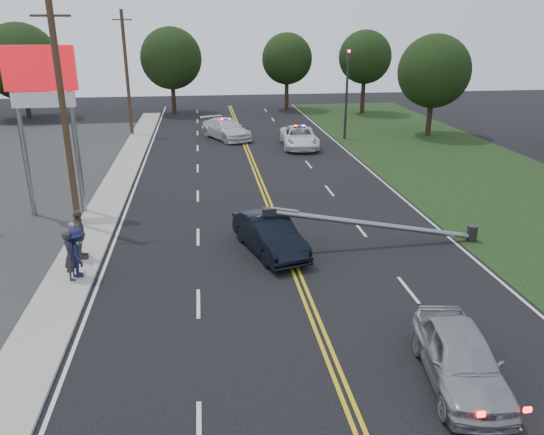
{
  "coord_description": "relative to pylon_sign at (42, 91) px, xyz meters",
  "views": [
    {
      "loc": [
        -3.32,
        -11.99,
        8.88
      ],
      "look_at": [
        -0.73,
        7.47,
        1.7
      ],
      "focal_mm": 35.0,
      "sensor_mm": 36.0,
      "label": 1
    }
  ],
  "objects": [
    {
      "name": "ground",
      "position": [
        10.5,
        -14.0,
        -6.0
      ],
      "size": [
        120.0,
        120.0,
        0.0
      ],
      "primitive_type": "plane",
      "color": "black",
      "rests_on": "ground"
    },
    {
      "name": "sidewalk",
      "position": [
        2.1,
        -4.0,
        -5.94
      ],
      "size": [
        1.8,
        70.0,
        0.12
      ],
      "primitive_type": "cube",
      "color": "#A8A397",
      "rests_on": "ground"
    },
    {
      "name": "centerline_yellow",
      "position": [
        10.5,
        -4.0,
        -5.99
      ],
      "size": [
        0.36,
        80.0,
        0.0
      ],
      "primitive_type": "cube",
      "color": "gold",
      "rests_on": "ground"
    },
    {
      "name": "pylon_sign",
      "position": [
        0.0,
        0.0,
        0.0
      ],
      "size": [
        3.2,
        0.35,
        8.0
      ],
      "color": "gray",
      "rests_on": "ground"
    },
    {
      "name": "traffic_signal",
      "position": [
        18.8,
        16.0,
        -1.79
      ],
      "size": [
        0.28,
        0.41,
        7.05
      ],
      "color": "#2D2D30",
      "rests_on": "ground"
    },
    {
      "name": "fallen_streetlight",
      "position": [
        14.69,
        -6.0,
        -5.08
      ],
      "size": [
        9.36,
        0.44,
        1.91
      ],
      "color": "#2D2D30",
      "rests_on": "ground"
    },
    {
      "name": "utility_pole_mid",
      "position": [
        1.3,
        -2.0,
        -0.91
      ],
      "size": [
        1.6,
        0.28,
        10.0
      ],
      "color": "#382619",
      "rests_on": "ground"
    },
    {
      "name": "utility_pole_far",
      "position": [
        1.3,
        20.0,
        -0.91
      ],
      "size": [
        1.6,
        0.28,
        10.0
      ],
      "color": "#382619",
      "rests_on": "ground"
    },
    {
      "name": "tree_5",
      "position": [
        -9.93,
        30.14,
        -0.57
      ],
      "size": [
        7.38,
        7.38,
        9.12
      ],
      "color": "black",
      "rests_on": "ground"
    },
    {
      "name": "tree_6",
      "position": [
        4.4,
        31.3,
        -0.42
      ],
      "size": [
        6.23,
        6.23,
        8.7
      ],
      "color": "black",
      "rests_on": "ground"
    },
    {
      "name": "tree_7",
      "position": [
        16.59,
        32.42,
        -0.62
      ],
      "size": [
        5.4,
        5.4,
        8.09
      ],
      "color": "black",
      "rests_on": "ground"
    },
    {
      "name": "tree_8",
      "position": [
        24.09,
        28.77,
        -0.31
      ],
      "size": [
        5.37,
        5.37,
        8.39
      ],
      "color": "black",
      "rests_on": "ground"
    },
    {
      "name": "tree_9",
      "position": [
        26.14,
        16.42,
        -0.74
      ],
      "size": [
        5.87,
        5.87,
        8.21
      ],
      "color": "black",
      "rests_on": "ground"
    },
    {
      "name": "crashed_sedan",
      "position": [
        9.75,
        -6.0,
        -5.23
      ],
      "size": [
        2.87,
        4.92,
        1.53
      ],
      "primitive_type": "imported",
      "rotation": [
        0.0,
        0.0,
        0.29
      ],
      "color": "black",
      "rests_on": "ground"
    },
    {
      "name": "waiting_sedan",
      "position": [
        13.57,
        -15.1,
        -5.25
      ],
      "size": [
        2.43,
        4.63,
        1.5
      ],
      "primitive_type": "imported",
      "rotation": [
        0.0,
        0.0,
        -0.15
      ],
      "color": "#9D9FA4",
      "rests_on": "ground"
    },
    {
      "name": "emergency_a",
      "position": [
        14.54,
        13.44,
        -5.23
      ],
      "size": [
        2.87,
        5.69,
        1.54
      ],
      "primitive_type": "imported",
      "rotation": [
        0.0,
        0.0,
        -0.06
      ],
      "color": "white",
      "rests_on": "ground"
    },
    {
      "name": "emergency_b",
      "position": [
        9.16,
        17.28,
        -5.19
      ],
      "size": [
        4.46,
        5.98,
        1.61
      ],
      "primitive_type": "imported",
      "rotation": [
        0.0,
        0.0,
        0.45
      ],
      "color": "silver",
      "rests_on": "ground"
    },
    {
      "name": "bystander_a",
      "position": [
        2.29,
        -7.73,
        -4.95
      ],
      "size": [
        0.48,
        0.7,
        1.85
      ],
      "primitive_type": "imported",
      "rotation": [
        0.0,
        0.0,
        1.51
      ],
      "color": "#292931",
      "rests_on": "sidewalk"
    },
    {
      "name": "bystander_b",
      "position": [
        2.05,
        -5.99,
        -5.1
      ],
      "size": [
        0.72,
        0.86,
        1.56
      ],
      "primitive_type": "imported",
      "rotation": [
        0.0,
        0.0,
        1.76
      ],
      "color": "silver",
      "rests_on": "sidewalk"
    },
    {
      "name": "bystander_c",
      "position": [
        2.49,
        -7.53,
        -4.94
      ],
      "size": [
        1.03,
        1.36,
        1.87
      ],
      "primitive_type": "imported",
      "rotation": [
        0.0,
        0.0,
        1.89
      ],
      "color": "#17183A",
      "rests_on": "sidewalk"
    },
    {
      "name": "bystander_d",
      "position": [
        2.24,
        -5.9,
        -4.87
      ],
      "size": [
        0.71,
        1.25,
        2.01
      ],
      "primitive_type": "imported",
      "rotation": [
        0.0,
        0.0,
        1.77
      ],
      "color": "#61544D",
      "rests_on": "sidewalk"
    }
  ]
}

